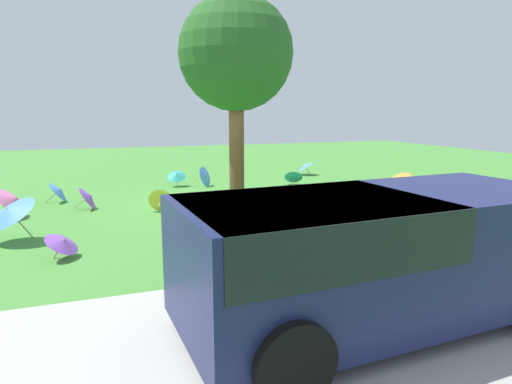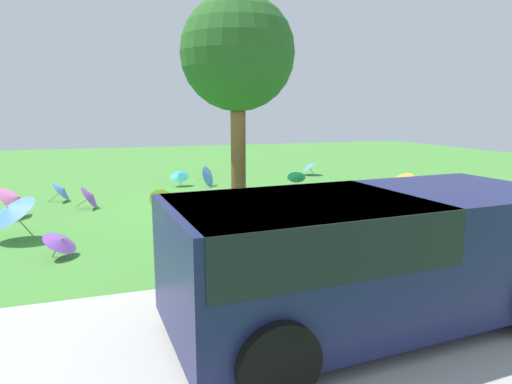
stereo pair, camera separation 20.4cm
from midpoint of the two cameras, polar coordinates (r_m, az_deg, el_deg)
The scene contains 17 objects.
ground at distance 12.08m, azimuth -5.46°, elevation -1.39°, with size 40.00×40.00×0.00m, color #478C38.
road_strip at distance 5.59m, azimuth 14.43°, elevation -15.97°, with size 40.00×3.70×0.01m, color #B2AFA8.
van_dark at distance 5.21m, azimuth 12.95°, elevation -7.11°, with size 4.71×2.36×1.53m.
park_bench at distance 7.93m, azimuth -1.00°, elevation -4.15°, with size 1.66×0.75×0.90m.
shade_tree at distance 12.46m, azimuth -3.09°, elevation 17.20°, with size 3.09×3.09×5.52m.
parasol_blue_1 at distance 13.21m, azimuth -24.33°, elevation 0.16°, with size 0.66×0.66×0.61m.
parasol_teal_1 at distance 14.78m, azimuth -10.56°, elevation 2.14°, with size 0.73×0.71×0.59m.
parasol_blue_2 at distance 9.53m, azimuth -29.66°, elevation -2.15°, with size 1.23×1.25×0.92m.
parasol_purple_0 at distance 8.18m, azimuth -24.25°, elevation -5.87°, with size 0.74×0.76×0.49m.
parasol_blue_3 at distance 14.70m, azimuth -6.79°, elevation 2.03°, with size 0.70×0.72×0.68m.
parasol_pink_2 at distance 11.64m, azimuth -29.13°, elevation -0.89°, with size 0.91×0.96×0.80m.
parasol_orange_0 at distance 12.54m, azimuth 16.95°, elevation 1.04°, with size 0.94×0.97×0.92m.
parasol_orange_1 at distance 10.73m, azimuth 15.14°, elevation -1.38°, with size 0.73×0.78×0.58m.
parasol_blue_4 at distance 17.34m, azimuth 5.93°, elevation 3.34°, with size 0.88×0.90×0.59m.
parasol_purple_1 at distance 12.01m, azimuth -21.08°, elevation -0.60°, with size 0.65×0.71×0.62m.
parasol_teal_4 at distance 14.95m, azimuth 4.45°, elevation 2.08°, with size 0.76×0.72×0.56m.
parasol_yellow_1 at distance 11.22m, azimuth -12.64°, elevation -0.93°, with size 0.65×0.59×0.60m.
Camera 1 is at (2.99, 11.44, 2.45)m, focal length 31.15 mm.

